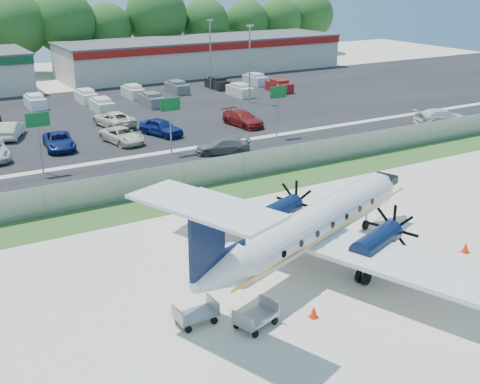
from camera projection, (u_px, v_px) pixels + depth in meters
ground at (296, 265)px, 32.39m from camera, size 170.00×170.00×0.00m
grass_verge at (197, 197)px, 42.12m from camera, size 170.00×4.00×0.02m
access_road at (158, 170)px, 47.79m from camera, size 170.00×8.00×0.02m
parking_lot at (81, 118)px, 64.82m from camera, size 170.00×32.00×0.02m
perimeter_fence at (184, 176)px, 43.40m from camera, size 120.00×0.06×1.99m
building_east at (203, 55)px, 94.04m from camera, size 44.40×12.40×5.24m
sign_left at (38, 128)px, 45.93m from camera, size 1.80×0.26×5.00m
sign_mid at (170, 112)px, 51.14m from camera, size 1.80×0.26×5.00m
sign_right at (278, 99)px, 56.35m from camera, size 1.80×0.26×5.00m
light_pole_ne at (250, 59)px, 70.87m from camera, size 0.90×0.35×9.09m
light_pole_se at (210, 50)px, 78.97m from camera, size 0.90×0.35×9.09m
tree_line at (17, 75)px, 92.38m from camera, size 112.00×6.00×14.00m
aircraft at (313, 225)px, 31.66m from camera, size 19.60×19.07×6.04m
baggage_cart_near at (196, 314)px, 26.90m from camera, size 1.91×1.20×0.98m
baggage_cart_far at (256, 317)px, 26.63m from camera, size 2.23×1.73×1.03m
cone_nose at (466, 248)px, 33.77m from camera, size 0.44×0.44×0.62m
cone_port_wing at (314, 312)px, 27.41m from camera, size 0.41×0.41×0.58m
cone_starboard_wing at (100, 200)px, 40.83m from camera, size 0.41×0.41×0.58m
road_car_mid at (223, 154)px, 52.27m from camera, size 5.09×3.59×1.37m
road_car_east at (441, 125)px, 62.04m from camera, size 6.12×3.81×1.65m
parked_car_b at (60, 149)px, 53.65m from camera, size 2.97×5.44×1.45m
parked_car_c at (123, 143)px, 55.52m from camera, size 3.34×5.48×1.42m
parked_car_d at (161, 135)px, 58.07m from camera, size 3.40×5.17×1.64m
parked_car_e at (243, 126)px, 61.64m from camera, size 2.74×5.48×1.53m
parked_car_f at (12, 138)px, 57.19m from camera, size 3.44×5.09×1.59m
parked_car_g at (114, 127)px, 61.34m from camera, size 3.42×6.05×1.59m
far_parking_rows at (69, 110)px, 68.87m from camera, size 56.00×10.00×1.60m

